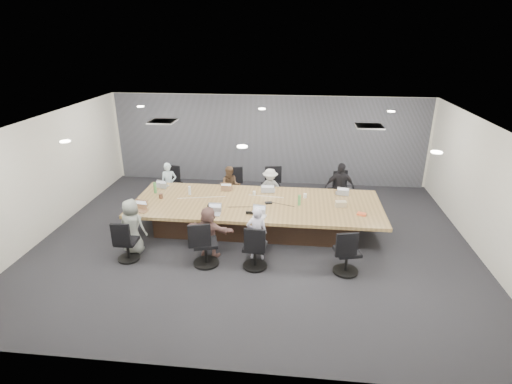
# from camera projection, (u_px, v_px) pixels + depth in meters

# --- Properties ---
(floor) EXTENTS (10.00, 8.00, 0.00)m
(floor) POSITION_uv_depth(u_px,v_px,m) (254.00, 239.00, 9.51)
(floor) COLOR #242429
(floor) RESTS_ON ground
(ceiling) EXTENTS (10.00, 8.00, 0.00)m
(ceiling) POSITION_uv_depth(u_px,v_px,m) (254.00, 123.00, 8.46)
(ceiling) COLOR white
(ceiling) RESTS_ON wall_back
(wall_back) EXTENTS (10.00, 0.00, 2.80)m
(wall_back) POSITION_uv_depth(u_px,v_px,m) (268.00, 140.00, 12.67)
(wall_back) COLOR beige
(wall_back) RESTS_ON ground
(wall_front) EXTENTS (10.00, 0.00, 2.80)m
(wall_front) POSITION_uv_depth(u_px,v_px,m) (220.00, 291.00, 5.30)
(wall_front) COLOR beige
(wall_front) RESTS_ON ground
(wall_left) EXTENTS (0.00, 8.00, 2.80)m
(wall_left) POSITION_uv_depth(u_px,v_px,m) (45.00, 176.00, 9.48)
(wall_left) COLOR beige
(wall_left) RESTS_ON ground
(wall_right) EXTENTS (0.00, 8.00, 2.80)m
(wall_right) POSITION_uv_depth(u_px,v_px,m) (487.00, 193.00, 8.49)
(wall_right) COLOR beige
(wall_right) RESTS_ON ground
(curtain) EXTENTS (9.80, 0.04, 2.80)m
(curtain) POSITION_uv_depth(u_px,v_px,m) (268.00, 140.00, 12.60)
(curtain) COLOR #5B5C66
(curtain) RESTS_ON ground
(conference_table) EXTENTS (6.00, 2.20, 0.74)m
(conference_table) POSITION_uv_depth(u_px,v_px,m) (256.00, 215.00, 9.82)
(conference_table) COLOR #352319
(conference_table) RESTS_ON ground
(chair_0) EXTENTS (0.56, 0.56, 0.73)m
(chair_0) POSITION_uv_depth(u_px,v_px,m) (173.00, 187.00, 11.66)
(chair_0) COLOR black
(chair_0) RESTS_ON ground
(chair_1) EXTENTS (0.61, 0.61, 0.76)m
(chair_1) POSITION_uv_depth(u_px,v_px,m) (233.00, 189.00, 11.48)
(chair_1) COLOR black
(chair_1) RESTS_ON ground
(chair_2) EXTENTS (0.70, 0.70, 0.87)m
(chair_2) POSITION_uv_depth(u_px,v_px,m) (271.00, 189.00, 11.35)
(chair_2) COLOR black
(chair_2) RESTS_ON ground
(chair_3) EXTENTS (0.64, 0.64, 0.75)m
(chair_3) POSITION_uv_depth(u_px,v_px,m) (337.00, 193.00, 11.19)
(chair_3) COLOR black
(chair_3) RESTS_ON ground
(chair_4) EXTENTS (0.50, 0.50, 0.73)m
(chair_4) POSITION_uv_depth(u_px,v_px,m) (127.00, 244.00, 8.52)
(chair_4) COLOR black
(chair_4) RESTS_ON ground
(chair_5) EXTENTS (0.71, 0.71, 0.85)m
(chair_5) POSITION_uv_depth(u_px,v_px,m) (205.00, 246.00, 8.33)
(chair_5) COLOR black
(chair_5) RESTS_ON ground
(chair_6) EXTENTS (0.58, 0.58, 0.80)m
(chair_6) POSITION_uv_depth(u_px,v_px,m) (255.00, 250.00, 8.24)
(chair_6) COLOR black
(chair_6) RESTS_ON ground
(chair_7) EXTENTS (0.66, 0.66, 0.81)m
(chair_7) POSITION_uv_depth(u_px,v_px,m) (347.00, 255.00, 8.05)
(chair_7) COLOR black
(chair_7) RESTS_ON ground
(person_0) EXTENTS (0.49, 0.38, 1.21)m
(person_0) POSITION_uv_depth(u_px,v_px,m) (169.00, 184.00, 11.25)
(person_0) COLOR silver
(person_0) RESTS_ON ground
(laptop_0) EXTENTS (0.34, 0.27, 0.02)m
(laptop_0) POSITION_uv_depth(u_px,v_px,m) (162.00, 186.00, 10.69)
(laptop_0) COLOR #B2B2B7
(laptop_0) RESTS_ON conference_table
(person_1) EXTENTS (0.61, 0.49, 1.17)m
(person_1) POSITION_uv_depth(u_px,v_px,m) (231.00, 187.00, 11.08)
(person_1) COLOR brown
(person_1) RESTS_ON ground
(laptop_1) EXTENTS (0.30, 0.21, 0.02)m
(laptop_1) POSITION_uv_depth(u_px,v_px,m) (227.00, 189.00, 10.51)
(laptop_1) COLOR #8C6647
(laptop_1) RESTS_ON conference_table
(person_2) EXTENTS (0.77, 0.47, 1.15)m
(person_2) POSITION_uv_depth(u_px,v_px,m) (270.00, 189.00, 10.98)
(person_2) COLOR #B9B9B9
(person_2) RESTS_ON ground
(laptop_2) EXTENTS (0.36, 0.26, 0.02)m
(laptop_2) POSITION_uv_depth(u_px,v_px,m) (269.00, 190.00, 10.40)
(laptop_2) COLOR #B2B2B7
(laptop_2) RESTS_ON conference_table
(person_3) EXTENTS (0.86, 0.48, 1.38)m
(person_3) POSITION_uv_depth(u_px,v_px,m) (339.00, 187.00, 10.75)
(person_3) COLOR black
(person_3) RESTS_ON ground
(laptop_3) EXTENTS (0.32, 0.24, 0.02)m
(laptop_3) POSITION_uv_depth(u_px,v_px,m) (341.00, 193.00, 10.22)
(laptop_3) COLOR #B2B2B7
(laptop_3) RESTS_ON conference_table
(person_4) EXTENTS (0.67, 0.49, 1.25)m
(person_4) POSITION_uv_depth(u_px,v_px,m) (132.00, 226.00, 8.75)
(person_4) COLOR gray
(person_4) RESTS_ON ground
(laptop_4) EXTENTS (0.33, 0.26, 0.02)m
(laptop_4) POSITION_uv_depth(u_px,v_px,m) (141.00, 211.00, 9.21)
(laptop_4) COLOR #8C6647
(laptop_4) RESTS_ON conference_table
(person_5) EXTENTS (1.12, 0.54, 1.16)m
(person_5) POSITION_uv_depth(u_px,v_px,m) (209.00, 232.00, 8.60)
(person_5) COLOR brown
(person_5) RESTS_ON ground
(laptop_5) EXTENTS (0.30, 0.21, 0.02)m
(laptop_5) POSITION_uv_depth(u_px,v_px,m) (214.00, 214.00, 9.04)
(laptop_5) COLOR #B2B2B7
(laptop_5) RESTS_ON conference_table
(person_6) EXTENTS (0.47, 0.34, 1.21)m
(person_6) POSITION_uv_depth(u_px,v_px,m) (257.00, 233.00, 8.48)
(person_6) COLOR silver
(person_6) RESTS_ON ground
(laptop_6) EXTENTS (0.32, 0.24, 0.02)m
(laptop_6) POSITION_uv_depth(u_px,v_px,m) (259.00, 216.00, 8.94)
(laptop_6) COLOR #B2B2B7
(laptop_6) RESTS_ON conference_table
(bottle_green_left) EXTENTS (0.08, 0.08, 0.28)m
(bottle_green_left) POSITION_uv_depth(u_px,v_px,m) (155.00, 188.00, 10.21)
(bottle_green_left) COLOR #4C924C
(bottle_green_left) RESTS_ON conference_table
(bottle_green_right) EXTENTS (0.08, 0.08, 0.26)m
(bottle_green_right) POSITION_uv_depth(u_px,v_px,m) (299.00, 200.00, 9.49)
(bottle_green_right) COLOR #4C924C
(bottle_green_right) RESTS_ON conference_table
(bottle_clear) EXTENTS (0.08, 0.08, 0.23)m
(bottle_clear) POSITION_uv_depth(u_px,v_px,m) (190.00, 191.00, 10.11)
(bottle_clear) COLOR silver
(bottle_clear) RESTS_ON conference_table
(cup_white_far) EXTENTS (0.09, 0.09, 0.09)m
(cup_white_far) POSITION_uv_depth(u_px,v_px,m) (254.00, 193.00, 10.14)
(cup_white_far) COLOR white
(cup_white_far) RESTS_ON conference_table
(cup_white_near) EXTENTS (0.10, 0.10, 0.10)m
(cup_white_near) POSITION_uv_depth(u_px,v_px,m) (305.00, 196.00, 9.94)
(cup_white_near) COLOR white
(cup_white_near) RESTS_ON conference_table
(mug_brown) EXTENTS (0.12, 0.12, 0.12)m
(mug_brown) POSITION_uv_depth(u_px,v_px,m) (161.00, 196.00, 9.91)
(mug_brown) COLOR brown
(mug_brown) RESTS_ON conference_table
(mic_left) EXTENTS (0.15, 0.10, 0.03)m
(mic_left) POSITION_uv_depth(u_px,v_px,m) (211.00, 205.00, 9.48)
(mic_left) COLOR black
(mic_left) RESTS_ON conference_table
(mic_right) EXTENTS (0.19, 0.15, 0.03)m
(mic_right) POSITION_uv_depth(u_px,v_px,m) (269.00, 203.00, 9.62)
(mic_right) COLOR black
(mic_right) RESTS_ON conference_table
(stapler) EXTENTS (0.17, 0.05, 0.06)m
(stapler) POSITION_uv_depth(u_px,v_px,m) (250.00, 213.00, 9.06)
(stapler) COLOR black
(stapler) RESTS_ON conference_table
(canvas_bag) EXTENTS (0.27, 0.19, 0.13)m
(canvas_bag) POSITION_uv_depth(u_px,v_px,m) (341.00, 204.00, 9.43)
(canvas_bag) COLOR tan
(canvas_bag) RESTS_ON conference_table
(snack_packet) EXTENTS (0.23, 0.19, 0.04)m
(snack_packet) POSITION_uv_depth(u_px,v_px,m) (362.00, 214.00, 9.02)
(snack_packet) COLOR #EE5E30
(snack_packet) RESTS_ON conference_table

